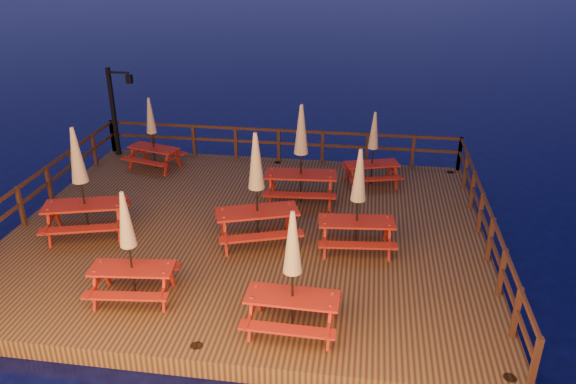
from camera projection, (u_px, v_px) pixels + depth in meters
name	position (u px, v px, depth m)	size (l,w,h in m)	color
ground	(249.00, 242.00, 14.72)	(500.00, 500.00, 0.00)	black
deck	(249.00, 235.00, 14.64)	(12.00, 10.00, 0.40)	#3F2014
deck_piles	(249.00, 251.00, 14.85)	(11.44, 9.44, 1.40)	#351F10
railing	(261.00, 174.00, 15.82)	(11.80, 9.75, 1.10)	#351F10
lamp_post	(117.00, 104.00, 18.59)	(0.85, 0.18, 3.00)	black
picnic_table_0	(358.00, 199.00, 13.04)	(1.94, 1.66, 2.58)	#9B0E0E
picnic_table_1	(373.00, 148.00, 16.59)	(1.90, 1.71, 2.27)	#9B0E0E
picnic_table_2	(257.00, 187.00, 13.32)	(2.42, 2.20, 2.84)	#9B0E0E
picnic_table_3	(152.00, 132.00, 17.78)	(1.94, 1.74, 2.33)	#9B0E0E
picnic_table_4	(81.00, 181.00, 13.65)	(2.36, 2.12, 2.84)	#9B0E0E
picnic_table_5	(301.00, 153.00, 15.39)	(2.10, 1.77, 2.84)	#9B0E0E
picnic_table_6	(129.00, 245.00, 11.28)	(1.85, 1.58, 2.44)	#9B0E0E
picnic_table_7	(292.00, 271.00, 10.31)	(1.81, 1.50, 2.55)	#9B0E0E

